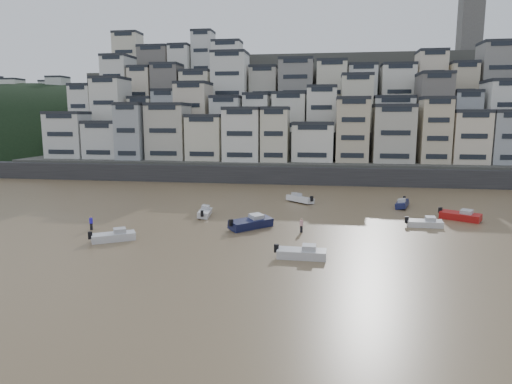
% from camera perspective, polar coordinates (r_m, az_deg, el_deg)
% --- Properties ---
extents(ground, '(400.00, 400.00, 0.00)m').
position_cam_1_polar(ground, '(33.44, -18.15, -15.02)').
color(ground, olive).
rests_on(ground, ground).
extents(sea_strip, '(340.00, 340.00, 0.00)m').
position_cam_1_polar(sea_strip, '(212.66, -27.16, 4.74)').
color(sea_strip, '#41585D').
rests_on(sea_strip, ground).
extents(harbor_wall, '(140.00, 3.00, 3.50)m').
position_cam_1_polar(harbor_wall, '(92.85, 6.01, 2.06)').
color(harbor_wall, '#38383A').
rests_on(harbor_wall, ground).
extents(hillside, '(141.04, 66.00, 50.00)m').
position_cam_1_polar(hillside, '(131.83, 9.04, 9.07)').
color(hillside, '#4C4C47').
rests_on(hillside, ground).
extents(headland, '(216.00, 135.00, 53.33)m').
position_cam_1_polar(headland, '(195.90, -25.29, 4.56)').
color(headland, black).
rests_on(headland, ground).
extents(boat_d, '(4.62, 1.53, 1.26)m').
position_cam_1_polar(boat_d, '(60.41, 20.36, -3.55)').
color(boat_d, silver).
rests_on(boat_d, ground).
extents(boat_h, '(5.16, 4.84, 1.46)m').
position_cam_1_polar(boat_h, '(72.99, 5.52, -0.75)').
color(boat_h, silver).
rests_on(boat_h, ground).
extents(boat_f, '(2.11, 5.03, 1.33)m').
position_cam_1_polar(boat_f, '(63.07, -6.41, -2.44)').
color(boat_f, silver).
rests_on(boat_f, ground).
extents(boat_a, '(5.23, 1.83, 1.42)m').
position_cam_1_polar(boat_a, '(44.52, 5.73, -7.42)').
color(boat_a, silver).
rests_on(boat_a, ground).
extents(boat_i, '(2.98, 5.29, 1.37)m').
position_cam_1_polar(boat_i, '(72.14, 17.81, -1.32)').
color(boat_i, '#151A43').
rests_on(boat_i, ground).
extents(boat_c, '(5.81, 5.97, 1.71)m').
position_cam_1_polar(boat_c, '(55.92, -0.64, -3.72)').
color(boat_c, '#13183D').
rests_on(boat_c, ground).
extents(boat_j, '(5.22, 4.10, 1.39)m').
position_cam_1_polar(boat_j, '(52.80, -17.40, -5.13)').
color(boat_j, silver).
rests_on(boat_j, ground).
extents(boat_g, '(5.67, 4.49, 1.51)m').
position_cam_1_polar(boat_g, '(66.08, 24.18, -2.60)').
color(boat_g, '#A81514').
rests_on(boat_g, ground).
extents(person_blue, '(0.44, 0.44, 1.74)m').
position_cam_1_polar(person_blue, '(58.64, -19.91, -3.66)').
color(person_blue, '#2A1CD6').
rests_on(person_blue, ground).
extents(person_pink, '(0.44, 0.44, 1.74)m').
position_cam_1_polar(person_pink, '(54.25, 5.70, -4.16)').
color(person_pink, pink).
rests_on(person_pink, ground).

